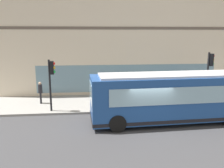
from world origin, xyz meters
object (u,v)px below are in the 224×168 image
(pedestrian_walking_along_curb, at_px, (40,91))
(city_bus_nearside, at_px, (171,98))
(pedestrian_near_hydrant, at_px, (132,92))
(pedestrian_by_light_pole, at_px, (113,91))
(fire_hydrant, at_px, (162,96))
(newspaper_vending_box, at_px, (207,93))
(traffic_light_down_block, at_px, (51,76))
(pedestrian_near_building_entrance, at_px, (222,91))
(traffic_light_near_corner, at_px, (209,69))

(pedestrian_walking_along_curb, bearing_deg, city_bus_nearside, -116.37)
(pedestrian_near_hydrant, bearing_deg, pedestrian_by_light_pole, 65.97)
(fire_hydrant, distance_m, newspaper_vending_box, 3.94)
(traffic_light_down_block, bearing_deg, pedestrian_near_building_entrance, -86.24)
(traffic_light_near_corner, height_order, pedestrian_by_light_pole, traffic_light_near_corner)
(city_bus_nearside, xyz_separation_m, fire_hydrant, (4.41, -0.86, -1.04))
(traffic_light_down_block, bearing_deg, city_bus_nearside, -107.58)
(traffic_light_near_corner, xyz_separation_m, newspaper_vending_box, (2.13, -1.10, -2.35))
(pedestrian_near_hydrant, bearing_deg, newspaper_vending_box, -79.76)
(traffic_light_near_corner, bearing_deg, pedestrian_near_building_entrance, -64.05)
(city_bus_nearside, distance_m, pedestrian_near_hydrant, 3.90)
(newspaper_vending_box, bearing_deg, pedestrian_near_hydrant, 100.24)
(pedestrian_near_hydrant, relative_size, pedestrian_by_light_pole, 1.01)
(pedestrian_near_building_entrance, bearing_deg, pedestrian_near_hydrant, 88.76)
(city_bus_nearside, xyz_separation_m, pedestrian_near_hydrant, (3.43, 1.81, -0.46))
(pedestrian_near_hydrant, relative_size, pedestrian_walking_along_curb, 0.97)
(traffic_light_near_corner, distance_m, newspaper_vending_box, 3.35)
(city_bus_nearside, height_order, pedestrian_by_light_pole, city_bus_nearside)
(pedestrian_near_building_entrance, bearing_deg, traffic_light_down_block, 93.76)
(city_bus_nearside, xyz_separation_m, traffic_light_near_corner, (2.49, -3.71, 1.40))
(pedestrian_near_hydrant, distance_m, pedestrian_near_building_entrance, 7.12)
(traffic_light_near_corner, distance_m, pedestrian_near_building_entrance, 2.59)
(pedestrian_near_hydrant, height_order, pedestrian_walking_along_curb, pedestrian_walking_along_curb)
(fire_hydrant, relative_size, newspaper_vending_box, 0.82)
(pedestrian_near_hydrant, bearing_deg, city_bus_nearside, -152.19)
(traffic_light_down_block, distance_m, newspaper_vending_box, 12.80)
(traffic_light_down_block, distance_m, pedestrian_by_light_pole, 4.97)
(traffic_light_near_corner, distance_m, pedestrian_walking_along_curb, 12.83)
(traffic_light_down_block, bearing_deg, fire_hydrant, -76.81)
(traffic_light_down_block, xyz_separation_m, pedestrian_near_hydrant, (1.01, -5.83, -1.57))
(traffic_light_down_block, relative_size, pedestrian_by_light_pole, 2.22)
(traffic_light_down_block, bearing_deg, pedestrian_near_hydrant, -80.21)
(fire_hydrant, bearing_deg, pedestrian_by_light_pole, 95.04)
(traffic_light_near_corner, bearing_deg, pedestrian_by_light_pole, 77.27)
(city_bus_nearside, distance_m, pedestrian_near_building_entrance, 6.26)
(fire_hydrant, relative_size, pedestrian_by_light_pole, 0.45)
(pedestrian_walking_along_curb, distance_m, newspaper_vending_box, 13.67)
(pedestrian_near_hydrant, xyz_separation_m, pedestrian_walking_along_curb, (0.96, 7.05, 0.04))
(pedestrian_walking_along_curb, relative_size, pedestrian_near_building_entrance, 1.06)
(city_bus_nearside, bearing_deg, newspaper_vending_box, -46.10)
(pedestrian_by_light_pole, distance_m, pedestrian_near_building_entrance, 8.56)
(fire_hydrant, bearing_deg, traffic_light_near_corner, -124.08)
(traffic_light_near_corner, relative_size, pedestrian_near_building_entrance, 2.49)
(city_bus_nearside, height_order, traffic_light_down_block, traffic_light_down_block)
(traffic_light_down_block, height_order, pedestrian_near_building_entrance, traffic_light_down_block)
(city_bus_nearside, relative_size, traffic_light_near_corner, 2.53)
(fire_hydrant, distance_m, pedestrian_near_hydrant, 2.91)
(traffic_light_near_corner, xyz_separation_m, traffic_light_down_block, (-0.07, 11.34, -0.29))
(pedestrian_near_building_entrance, xyz_separation_m, newspaper_vending_box, (1.35, 0.51, -0.47))
(traffic_light_near_corner, bearing_deg, traffic_light_down_block, 90.35)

